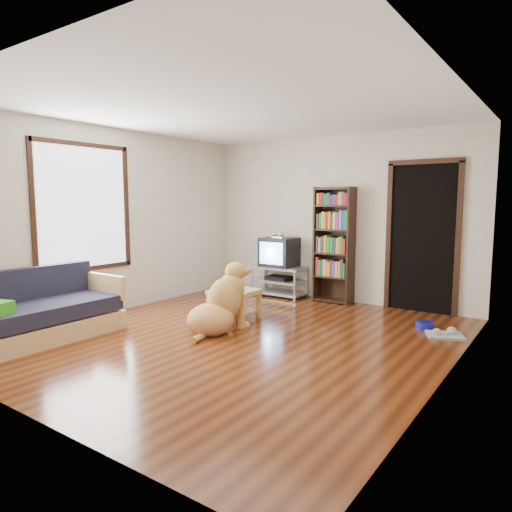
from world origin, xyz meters
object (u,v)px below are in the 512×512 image
Objects in this scene: laptop at (233,289)px; grey_rag at (445,335)px; crt_tv at (280,252)px; dog at (221,306)px; tv_stand at (279,280)px; coffee_table at (234,298)px; dog_bowl at (424,325)px; sofa at (40,316)px; bookshelf at (334,239)px.

grey_rag is (2.53, 0.80, -0.40)m from laptop.
dog is (0.54, -2.22, -0.43)m from crt_tv.
dog is at bearing -150.29° from grey_rag.
tv_stand is at bearing 103.75° from dog.
coffee_table is at bearing -79.10° from crt_tv.
dog_bowl is 0.55× the size of grey_rag.
coffee_table is at bearing -78.95° from tv_stand.
laptop is 0.53× the size of crt_tv.
sofa is at bearing -105.02° from tv_stand.
dog reaches higher than sofa.
dog is (0.22, -0.55, 0.04)m from coffee_table.
grey_rag is 2.35m from bookshelf.
crt_tv is 3.81m from sofa.
dog is at bearing -142.06° from dog_bowl.
laptop is 0.17× the size of sofa.
dog_bowl is 0.24× the size of tv_stand.
dog reaches higher than dog_bowl.
crt_tv is 0.54× the size of dog.
bookshelf is 3.27× the size of coffee_table.
dog is (-2.02, -1.57, 0.28)m from dog_bowl.
laptop is 2.35m from sofa.
crt_tv reaches higher than sofa.
sofa is (-1.29, -1.96, -0.15)m from laptop.
dog_bowl is 0.39m from grey_rag.
sofa is 3.27× the size of coffee_table.
dog reaches higher than tv_stand.
dog_bowl is 2.64m from tv_stand.
bookshelf is 1.00× the size of sofa.
dog_bowl is at bearing 37.54° from laptop.
grey_rag is at bearing 16.91° from coffee_table.
sofa is 2.09m from dog.
bookshelf reaches higher than grey_rag.
tv_stand is at bearing 166.27° from dog_bowl.
coffee_table is (0.00, 0.03, -0.13)m from laptop.
crt_tv is 0.99m from bookshelf.
sofa is (-3.53, -3.01, 0.22)m from dog_bowl.
tv_stand is 3.76m from sofa.
grey_rag is 0.69× the size of crt_tv.
dog is (0.54, -2.19, 0.05)m from tv_stand.
tv_stand is 0.50× the size of sofa.
bookshelf is 2.42m from dog.
bookshelf is at bearing 70.08° from coffee_table.
crt_tv is at bearing 100.90° from coffee_table.
dog_bowl is at bearing 140.19° from grey_rag.
dog_bowl is 0.12× the size of bookshelf.
bookshelf is at bearing 79.77° from dog.
sofa is at bearing -117.32° from bookshelf.
sofa reaches higher than dog_bowl.
crt_tv is (-2.55, 0.65, 0.70)m from dog_bowl.
coffee_table is at bearing 56.93° from sofa.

